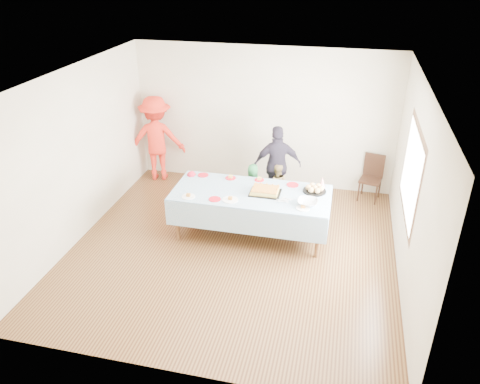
{
  "coord_description": "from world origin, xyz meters",
  "views": [
    {
      "loc": [
        1.51,
        -5.96,
        4.21
      ],
      "look_at": [
        0.05,
        0.3,
        0.87
      ],
      "focal_mm": 35.0,
      "sensor_mm": 36.0,
      "label": 1
    }
  ],
  "objects_px": {
    "adult_left": "(157,139)",
    "party_table": "(251,195)",
    "birthday_cake": "(265,191)",
    "dining_chair": "(372,175)"
  },
  "relations": [
    {
      "from": "party_table",
      "to": "dining_chair",
      "type": "distance_m",
      "value": 2.63
    },
    {
      "from": "birthday_cake",
      "to": "dining_chair",
      "type": "bearing_deg",
      "value": 45.74
    },
    {
      "from": "adult_left",
      "to": "party_table",
      "type": "bearing_deg",
      "value": 129.46
    },
    {
      "from": "dining_chair",
      "to": "adult_left",
      "type": "distance_m",
      "value": 4.23
    },
    {
      "from": "dining_chair",
      "to": "adult_left",
      "type": "xyz_separation_m",
      "value": [
        -4.22,
        -0.07,
        0.38
      ]
    },
    {
      "from": "party_table",
      "to": "birthday_cake",
      "type": "relative_size",
      "value": 5.17
    },
    {
      "from": "birthday_cake",
      "to": "adult_left",
      "type": "bearing_deg",
      "value": 146.15
    },
    {
      "from": "dining_chair",
      "to": "party_table",
      "type": "bearing_deg",
      "value": -124.17
    },
    {
      "from": "dining_chair",
      "to": "adult_left",
      "type": "relative_size",
      "value": 0.5
    },
    {
      "from": "party_table",
      "to": "dining_chair",
      "type": "xyz_separation_m",
      "value": [
        1.93,
        1.77,
        -0.24
      ]
    }
  ]
}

